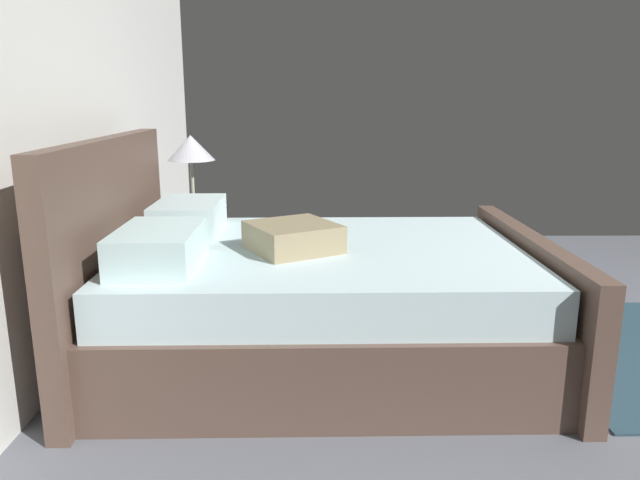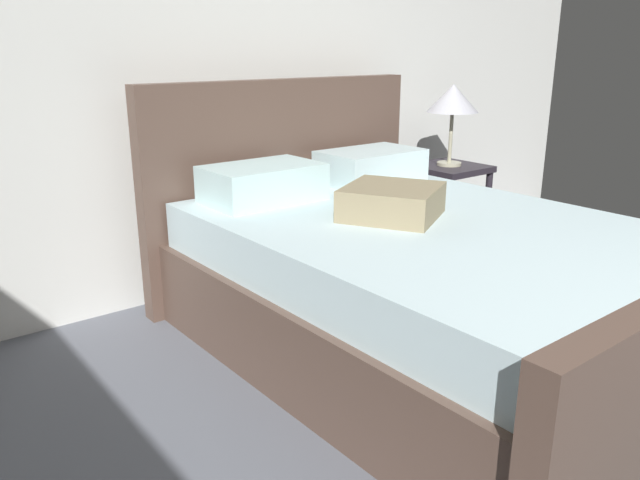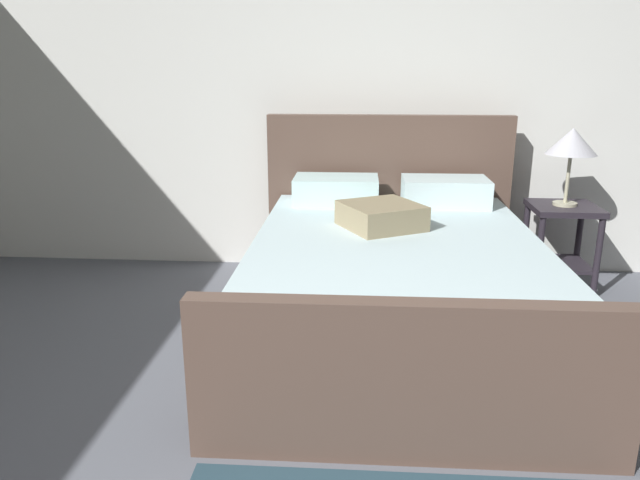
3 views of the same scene
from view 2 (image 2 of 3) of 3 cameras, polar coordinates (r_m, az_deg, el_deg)
The scene contains 4 objects.
wall_back at distance 3.58m, azimuth -9.53°, elevation 16.53°, with size 6.38×0.12×2.64m, color white.
bed at distance 2.90m, azimuth 8.76°, elevation -3.26°, with size 1.75×2.32×1.18m.
nightstand_right at distance 4.27m, azimuth 11.55°, elevation 4.12°, with size 0.44×0.44×0.60m.
table_lamp_right at distance 4.18m, azimuth 12.07°, elevation 12.39°, with size 0.33×0.33×0.52m.
Camera 2 is at (-1.73, 0.23, 1.35)m, focal length 34.99 mm.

